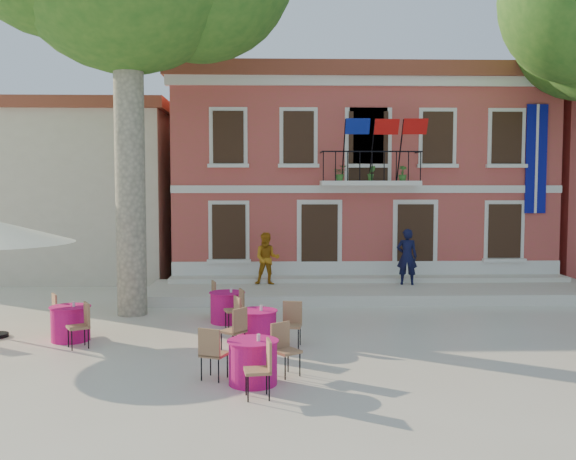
# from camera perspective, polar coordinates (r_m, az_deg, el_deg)

# --- Properties ---
(ground) EXTENTS (90.00, 90.00, 0.00)m
(ground) POSITION_cam_1_polar(r_m,az_deg,el_deg) (15.62, 3.04, -8.72)
(ground) COLOR beige
(ground) RESTS_ON ground
(main_building) EXTENTS (13.50, 9.59, 7.50)m
(main_building) POSITION_cam_1_polar(r_m,az_deg,el_deg) (25.38, 5.74, 4.79)
(main_building) COLOR #BF4446
(main_building) RESTS_ON ground
(neighbor_west) EXTENTS (9.40, 9.40, 6.40)m
(neighbor_west) POSITION_cam_1_polar(r_m,az_deg,el_deg) (27.45, -19.17, 3.35)
(neighbor_west) COLOR beige
(neighbor_west) RESTS_ON ground
(terrace) EXTENTS (14.00, 3.40, 0.30)m
(terrace) POSITION_cam_1_polar(r_m,az_deg,el_deg) (20.13, 7.72, -5.42)
(terrace) COLOR silver
(terrace) RESTS_ON ground
(pedestrian_navy) EXTENTS (0.71, 0.54, 1.77)m
(pedestrian_navy) POSITION_cam_1_polar(r_m,az_deg,el_deg) (20.55, 10.53, -2.34)
(pedestrian_navy) COLOR black
(pedestrian_navy) RESTS_ON terrace
(pedestrian_orange) EXTENTS (0.82, 0.64, 1.65)m
(pedestrian_orange) POSITION_cam_1_polar(r_m,az_deg,el_deg) (20.21, -1.87, -2.56)
(pedestrian_orange) COLOR #BF7416
(pedestrian_orange) RESTS_ON terrace
(cafe_table_0) EXTENTS (1.30, 1.88, 0.95)m
(cafe_table_0) POSITION_cam_1_polar(r_m,az_deg,el_deg) (15.13, -18.78, -7.74)
(cafe_table_0) COLOR #E01564
(cafe_table_0) RESTS_ON ground
(cafe_table_1) EXTENTS (1.86, 1.73, 0.95)m
(cafe_table_1) POSITION_cam_1_polar(r_m,az_deg,el_deg) (11.34, -3.14, -11.43)
(cafe_table_1) COLOR #E01564
(cafe_table_1) RESTS_ON ground
(cafe_table_3) EXTENTS (0.94, 1.96, 0.95)m
(cafe_table_3) POSITION_cam_1_polar(r_m,az_deg,el_deg) (16.22, -5.42, -6.74)
(cafe_table_3) COLOR #E01564
(cafe_table_3) RESTS_ON ground
(cafe_table_4) EXTENTS (1.75, 1.85, 0.95)m
(cafe_table_4) POSITION_cam_1_polar(r_m,az_deg,el_deg) (13.91, -2.80, -8.51)
(cafe_table_4) COLOR #E01564
(cafe_table_4) RESTS_ON ground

